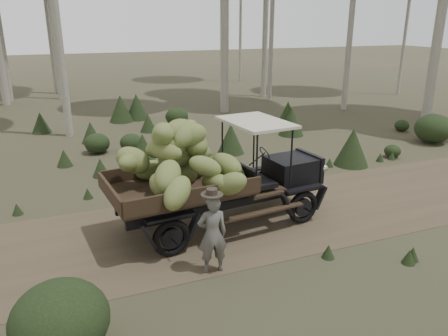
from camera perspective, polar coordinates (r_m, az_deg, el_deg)
The scene contains 5 objects.
ground at distance 10.98m, azimuth 6.56°, elevation -6.22°, with size 120.00×120.00×0.00m, color #473D2B.
dirt_track at distance 10.98m, azimuth 6.56°, elevation -6.20°, with size 70.00×4.00×0.01m, color brown.
banana_truck at distance 9.73m, azimuth -3.16°, elevation 0.43°, with size 5.43×2.80×2.69m.
farmer at distance 8.31m, azimuth -1.54°, elevation -8.51°, with size 0.62×0.47×1.71m.
undergrowth at distance 11.73m, azimuth 5.81°, elevation -1.62°, with size 23.37×23.66×1.39m.
Camera 1 is at (-4.86, -8.70, 4.62)m, focal length 35.00 mm.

